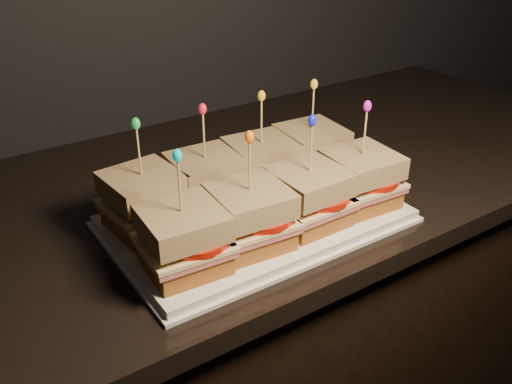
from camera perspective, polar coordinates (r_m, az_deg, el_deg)
granite_slab at (r=0.91m, az=-17.34°, el=-4.14°), size 2.17×0.64×0.03m
platter at (r=0.86m, az=-0.00°, el=-2.69°), size 0.42×0.26×0.02m
platter_rim at (r=0.87m, az=-0.00°, el=-3.03°), size 0.43×0.27×0.01m
sandwich_0_bread_bot at (r=0.84m, az=-10.95°, el=-2.52°), size 0.10×0.10×0.03m
sandwich_0_ham at (r=0.83m, az=-11.06°, el=-1.49°), size 0.12×0.11×0.01m
sandwich_0_cheese at (r=0.83m, az=-11.11°, el=-1.07°), size 0.12×0.11×0.01m
sandwich_0_tomato at (r=0.82m, az=-10.22°, el=-0.56°), size 0.10×0.10×0.01m
sandwich_0_bread_top at (r=0.81m, az=-11.29°, el=0.70°), size 0.11×0.11×0.03m
sandwich_0_pick at (r=0.79m, az=-11.61°, el=3.69°), size 0.00×0.00×0.09m
sandwich_0_frill at (r=0.77m, az=-11.93°, el=6.71°), size 0.01×0.01×0.02m
sandwich_1_bread_bot at (r=0.87m, az=-4.95°, el=-0.66°), size 0.10×0.10×0.03m
sandwich_1_ham at (r=0.87m, az=-4.99°, el=0.34°), size 0.11×0.11×0.01m
sandwich_1_cheese at (r=0.86m, az=-5.01°, el=0.75°), size 0.11×0.11×0.01m
sandwich_1_tomato at (r=0.86m, az=-4.14°, el=1.25°), size 0.10×0.10×0.01m
sandwich_1_bread_top at (r=0.85m, az=-5.09°, el=2.47°), size 0.10×0.10×0.03m
sandwich_1_pick at (r=0.83m, az=-5.23°, el=5.37°), size 0.00×0.00×0.09m
sandwich_1_frill at (r=0.81m, az=-5.37°, el=8.28°), size 0.01×0.01×0.02m
sandwich_2_bread_bot at (r=0.92m, az=0.52°, el=1.03°), size 0.11×0.11×0.03m
sandwich_2_ham at (r=0.91m, az=0.52°, el=2.00°), size 0.12×0.11×0.01m
sandwich_2_cheese at (r=0.91m, az=0.53°, el=2.39°), size 0.12×0.11×0.01m
sandwich_2_tomato at (r=0.91m, az=1.37°, el=2.87°), size 0.10×0.10×0.01m
sandwich_2_bread_top at (r=0.90m, az=0.53°, el=4.04°), size 0.11×0.11×0.03m
sandwich_2_pick at (r=0.88m, az=0.55°, el=6.82°), size 0.00×0.00×0.09m
sandwich_2_frill at (r=0.86m, az=0.56°, el=9.60°), size 0.01×0.01×0.02m
sandwich_3_bread_bot at (r=0.97m, az=5.42°, el=2.54°), size 0.10×0.10×0.03m
sandwich_3_ham at (r=0.97m, az=5.47°, el=3.47°), size 0.11×0.11×0.01m
sandwich_3_cheese at (r=0.96m, az=5.49°, el=3.85°), size 0.12×0.11×0.01m
sandwich_3_tomato at (r=0.96m, az=6.29°, el=4.29°), size 0.10×0.10×0.01m
sandwich_3_bread_top at (r=0.95m, az=5.57°, el=5.42°), size 0.11×0.11×0.03m
sandwich_3_pick at (r=0.93m, az=5.70°, el=8.05°), size 0.00×0.00×0.09m
sandwich_3_frill at (r=0.92m, az=5.84°, el=10.68°), size 0.01×0.01×0.02m
sandwich_4_bread_bot at (r=0.74m, az=-7.15°, el=-6.54°), size 0.10×0.10×0.03m
sandwich_4_ham at (r=0.73m, az=-7.23°, el=-5.43°), size 0.11×0.11×0.01m
sandwich_4_cheese at (r=0.73m, az=-7.26°, el=-4.97°), size 0.11×0.11×0.01m
sandwich_4_tomato at (r=0.73m, az=-6.24°, el=-4.42°), size 0.10×0.10×0.01m
sandwich_4_bread_top at (r=0.71m, az=-7.40°, el=-3.05°), size 0.10×0.10×0.03m
sandwich_4_pick at (r=0.69m, az=-7.64°, el=0.25°), size 0.00×0.00×0.09m
sandwich_4_frill at (r=0.67m, az=-7.88°, el=3.63°), size 0.01×0.01×0.02m
sandwich_5_bread_bot at (r=0.78m, az=-0.61°, el=-4.24°), size 0.10×0.10×0.03m
sandwich_5_ham at (r=0.78m, az=-0.62°, el=-3.16°), size 0.11×0.11×0.01m
sandwich_5_cheese at (r=0.77m, az=-0.62°, el=-2.72°), size 0.12×0.11×0.01m
sandwich_5_tomato at (r=0.77m, az=0.37°, el=-2.18°), size 0.10×0.10×0.01m
sandwich_5_bread_top at (r=0.76m, az=-0.63°, el=-0.86°), size 0.11×0.11×0.03m
sandwich_5_pick at (r=0.74m, az=-0.65°, el=2.31°), size 0.00×0.00×0.09m
sandwich_5_frill at (r=0.72m, az=-0.67°, el=5.54°), size 0.01×0.01×0.02m
sandwich_6_bread_bot at (r=0.84m, az=5.18°, el=-2.15°), size 0.10×0.10×0.03m
sandwich_6_ham at (r=0.83m, az=5.23°, el=-1.12°), size 0.11×0.10×0.01m
sandwich_6_cheese at (r=0.82m, az=5.25°, el=-0.69°), size 0.11×0.11×0.01m
sandwich_6_tomato at (r=0.82m, az=6.19°, el=-0.18°), size 0.10×0.10×0.01m
sandwich_6_bread_top at (r=0.81m, az=5.34°, el=1.08°), size 0.10×0.10×0.03m
sandwich_6_pick at (r=0.79m, az=5.49°, el=4.09°), size 0.00×0.00×0.09m
sandwich_6_frill at (r=0.77m, az=5.64°, el=7.13°), size 0.01×0.01×0.02m
sandwich_7_bread_bot at (r=0.89m, az=10.24°, el=-0.30°), size 0.10×0.10×0.03m
sandwich_7_ham at (r=0.89m, az=10.33°, el=0.68°), size 0.11×0.11×0.01m
sandwich_7_cheese at (r=0.88m, az=10.37°, el=1.08°), size 0.11×0.11×0.01m
sandwich_7_tomato at (r=0.88m, az=11.24°, el=1.56°), size 0.10×0.10×0.01m
sandwich_7_bread_top at (r=0.87m, az=10.53°, el=2.76°), size 0.10×0.10×0.03m
sandwich_7_pick at (r=0.85m, az=10.81°, el=5.59°), size 0.00×0.00×0.09m
sandwich_7_frill at (r=0.84m, az=11.09°, el=8.43°), size 0.01×0.01×0.02m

